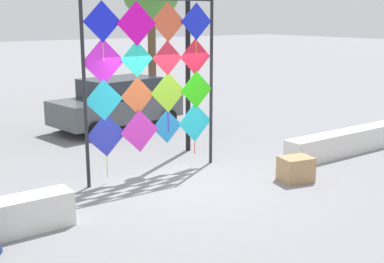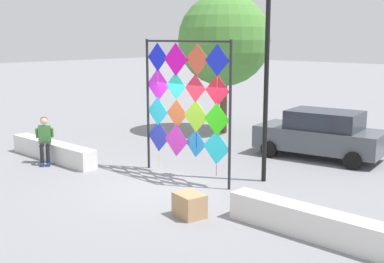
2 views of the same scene
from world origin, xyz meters
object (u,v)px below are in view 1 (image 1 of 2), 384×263
(lamp_post, at_px, (188,18))
(kite_display_rack, at_px, (152,75))
(parked_car, at_px, (118,103))
(cardboard_box_large, at_px, (296,169))

(lamp_post, bearing_deg, kite_display_rack, -146.00)
(kite_display_rack, xyz_separation_m, parked_car, (1.53, 4.48, -1.35))
(cardboard_box_large, bearing_deg, kite_display_rack, 135.05)
(kite_display_rack, bearing_deg, cardboard_box_large, -44.95)
(parked_car, distance_m, lamp_post, 4.14)
(parked_car, bearing_deg, lamp_post, -86.76)
(kite_display_rack, distance_m, lamp_post, 2.35)
(parked_car, height_order, lamp_post, lamp_post)
(parked_car, bearing_deg, kite_display_rack, -108.85)
(cardboard_box_large, height_order, lamp_post, lamp_post)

